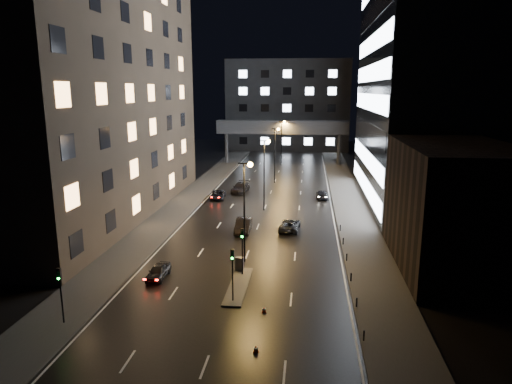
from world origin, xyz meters
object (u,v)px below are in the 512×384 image
Objects in this scene: utility_cabinet at (240,264)px; car_toward_b at (322,194)px; car_away_d at (240,188)px; car_toward_a at (290,225)px; car_away_a at (158,271)px; car_away_b at (243,226)px; car_away_c at (218,195)px.

car_toward_b is at bearing 82.49° from utility_cabinet.
car_toward_b is (13.54, -2.92, -0.16)m from car_away_d.
car_toward_a is 3.78× the size of utility_cabinet.
car_toward_b reaches higher than car_away_a.
car_away_b reaches higher than utility_cabinet.
car_away_d is (2.86, 5.11, 0.17)m from car_away_c.
car_away_b is 17.84m from car_away_c.
car_away_c is 19.43m from car_toward_a.
car_away_c is at bearing 92.97° from car_away_a.
car_away_b is 5.74m from car_toward_a.
car_toward_b is at bearing 66.52° from car_away_a.
car_away_d is (2.20, 36.30, 0.17)m from car_away_a.
utility_cabinet reaches higher than car_toward_a.
car_away_b is 21.29m from car_toward_b.
car_away_a is 0.84× the size of car_toward_b.
utility_cabinet reaches higher than car_away_c.
car_toward_b is at bearing 2.44° from car_away_c.
car_toward_a is at bearing 80.82° from utility_cabinet.
car_away_d is 4.29× the size of utility_cabinet.
car_away_d is at bearing -60.70° from car_toward_a.
car_toward_b is (16.39, 2.19, 0.01)m from car_away_c.
car_toward_b is (9.94, 18.83, -0.18)m from car_away_b.
car_toward_a is (9.17, -20.37, -0.13)m from car_away_d.
car_away_a reaches higher than car_away_c.
car_toward_a is at bearing -56.92° from car_away_c.
car_away_a is 0.75× the size of car_away_b.
car_away_b is at bearing 63.32° from car_toward_b.
car_away_d is at bearing 55.61° from car_away_c.
utility_cabinet is (5.00, -34.00, -0.01)m from car_away_d.
car_away_d is 1.13× the size of car_toward_a.
car_toward_b is at bearing 60.63° from car_away_b.
car_away_a is 0.82× the size of car_away_c.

